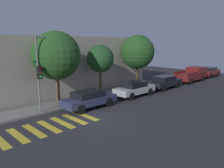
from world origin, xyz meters
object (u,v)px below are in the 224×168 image
Objects in this scene: sedan_tail_of_row at (209,72)px; sedan_near_corner at (89,99)px; pickup_truck at (192,74)px; tree_far_end at (137,52)px; traffic_light_pole at (43,65)px; tree_near_corner at (56,56)px; sedan_middle at (135,88)px; sedan_far_end at (164,82)px; tree_midblock at (100,59)px.

sedan_near_corner is at bearing 180.00° from sedan_tail_of_row.
tree_far_end is at bearing 167.35° from pickup_truck.
traffic_light_pole is 1.30× the size of sedan_tail_of_row.
sedan_tail_of_row is at bearing -4.75° from tree_near_corner.
sedan_far_end is at bearing 0.00° from sedan_middle.
sedan_middle is 0.82× the size of pickup_truck.
pickup_truck is (6.62, 0.00, 0.16)m from sedan_far_end.
sedan_middle is 5.19m from sedan_far_end.
tree_far_end is at bearing 139.73° from sedan_far_end.
traffic_light_pole is 26.05m from sedan_tail_of_row.
sedan_near_corner is 9.22m from tree_far_end.
traffic_light_pole is 1.23× the size of sedan_far_end.
sedan_near_corner is at bearing -146.04° from tree_midblock.
sedan_far_end is 0.85× the size of pickup_truck.
sedan_far_end is 0.77× the size of tree_far_end.
sedan_far_end is 4.56m from tree_far_end.
tree_near_corner is at bearing -180.00° from tree_midblock.
tree_far_end is at bearing 0.00° from tree_near_corner.
sedan_tail_of_row is (5.46, -0.00, -0.15)m from pickup_truck.
sedan_near_corner is 17.36m from pickup_truck.
sedan_tail_of_row is at bearing 0.00° from sedan_middle.
pickup_truck is at bearing 0.00° from sedan_near_corner.
sedan_middle is 0.73× the size of tree_near_corner.
tree_midblock is (3.00, 2.02, 2.85)m from sedan_near_corner.
sedan_middle is 0.90× the size of tree_midblock.
sedan_far_end is at bearing -9.37° from tree_near_corner.
sedan_near_corner is at bearing -166.39° from tree_far_end.
tree_midblock is at bearing 171.99° from pickup_truck.
tree_far_end reaches higher than pickup_truck.
sedan_tail_of_row is at bearing -0.00° from pickup_truck.
tree_near_corner is (-1.52, 2.02, 3.35)m from sedan_near_corner.
pickup_truck is 9.76m from tree_far_end.
sedan_middle is at bearing 0.00° from sedan_near_corner.
tree_near_corner is at bearing 126.90° from sedan_near_corner.
sedan_near_corner is 0.74× the size of tree_near_corner.
tree_midblock is (-14.36, 2.02, 2.67)m from pickup_truck.
sedan_tail_of_row is 0.72× the size of tree_near_corner.
sedan_far_end is at bearing -40.27° from tree_far_end.
tree_near_corner is at bearing 175.25° from sedan_tail_of_row.
sedan_far_end is 0.76× the size of tree_near_corner.
tree_far_end is at bearing 35.80° from sedan_middle.
traffic_light_pole is at bearing 176.44° from pickup_truck.
tree_far_end is (-14.47, 2.02, 3.30)m from sedan_tail_of_row.
sedan_far_end is at bearing -180.00° from pickup_truck.
tree_near_corner reaches higher than tree_midblock.
traffic_light_pole reaches higher than tree_midblock.
traffic_light_pole is at bearing 174.73° from sedan_far_end.
tree_near_corner is 1.23× the size of tree_midblock.
pickup_truck is at bearing -12.65° from tree_far_end.
sedan_tail_of_row is at bearing -2.81° from traffic_light_pole.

